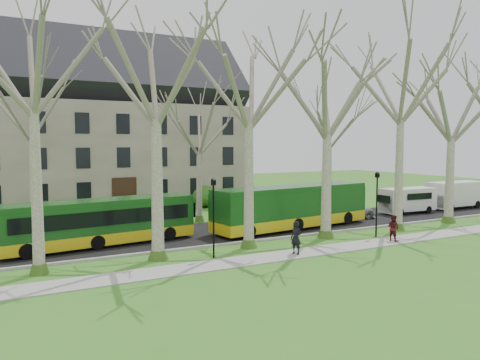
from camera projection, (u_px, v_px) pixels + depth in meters
name	position (u px, v px, depth m)	size (l,w,h in m)	color
ground	(293.00, 243.00, 29.36)	(120.00, 120.00, 0.00)	#3A7B23
sidewalk	(318.00, 251.00, 27.16)	(70.00, 2.00, 0.06)	gray
road	(250.00, 229.00, 34.18)	(80.00, 8.00, 0.06)	black
curb	(280.00, 238.00, 30.67)	(80.00, 0.25, 0.14)	#A5A39E
building	(108.00, 125.00, 46.95)	(26.50, 12.20, 16.00)	gray
tree_row_verge	(292.00, 132.00, 29.07)	(49.00, 7.00, 14.00)	gray
tree_row_far	(203.00, 147.00, 37.91)	(33.00, 7.00, 12.00)	gray
lamp_row	(303.00, 204.00, 28.28)	(36.22, 0.22, 4.30)	black
hedges	(152.00, 206.00, 39.36)	(30.60, 8.60, 2.00)	#285D1A
bus_lead	(101.00, 222.00, 28.40)	(11.60, 2.42, 2.90)	#154B18
bus_follow	(293.00, 206.00, 34.19)	(12.86, 2.68, 3.21)	#154B18
sedan	(346.00, 210.00, 38.55)	(2.00, 4.92, 1.43)	#A9A9AE
van_a	(408.00, 201.00, 41.55)	(5.12, 1.86, 2.23)	silver
van_b	(455.00, 195.00, 44.63)	(5.81, 2.11, 2.54)	silver
pedestrian_a	(296.00, 238.00, 26.19)	(0.68, 0.44, 1.85)	black
pedestrian_b	(393.00, 228.00, 29.75)	(0.81, 0.63, 1.66)	#4E1218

